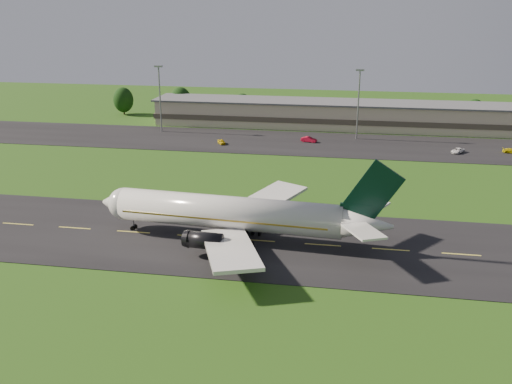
% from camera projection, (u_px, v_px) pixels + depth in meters
% --- Properties ---
extents(ground, '(360.00, 360.00, 0.00)m').
position_uv_depth(ground, '(323.00, 245.00, 94.25)').
color(ground, '#1D4310').
rests_on(ground, ground).
extents(taxiway, '(220.00, 30.00, 0.10)m').
position_uv_depth(taxiway, '(323.00, 245.00, 94.23)').
color(taxiway, black).
rests_on(taxiway, ground).
extents(apron, '(260.00, 30.00, 0.10)m').
position_uv_depth(apron, '(338.00, 145.00, 161.58)').
color(apron, black).
rests_on(apron, ground).
extents(airliner, '(51.30, 42.08, 15.57)m').
position_uv_depth(airliner, '(233.00, 214.00, 95.17)').
color(airliner, silver).
rests_on(airliner, ground).
extents(terminal, '(145.00, 16.00, 8.40)m').
position_uv_depth(terminal, '(362.00, 116.00, 181.93)').
color(terminal, '#C3B095').
rests_on(terminal, ground).
extents(light_mast_west, '(2.40, 1.20, 20.35)m').
position_uv_depth(light_mast_west, '(160.00, 91.00, 174.00)').
color(light_mast_west, gray).
rests_on(light_mast_west, ground).
extents(light_mast_centre, '(2.40, 1.20, 20.35)m').
position_uv_depth(light_mast_centre, '(359.00, 96.00, 164.27)').
color(light_mast_centre, gray).
rests_on(light_mast_centre, ground).
extents(tree_line, '(200.03, 8.22, 11.03)m').
position_uv_depth(tree_line, '(422.00, 109.00, 187.17)').
color(tree_line, black).
rests_on(tree_line, ground).
extents(service_vehicle_a, '(3.25, 4.07, 1.30)m').
position_uv_depth(service_vehicle_a, '(222.00, 142.00, 161.83)').
color(service_vehicle_a, '#C2A50B').
rests_on(service_vehicle_a, apron).
extents(service_vehicle_b, '(4.82, 2.61, 1.51)m').
position_uv_depth(service_vehicle_b, '(309.00, 139.00, 164.06)').
color(service_vehicle_b, '#A30A23').
rests_on(service_vehicle_b, apron).
extents(service_vehicle_c, '(4.43, 4.94, 1.27)m').
position_uv_depth(service_vehicle_c, '(458.00, 151.00, 152.15)').
color(service_vehicle_c, white).
rests_on(service_vehicle_c, apron).
extents(service_vehicle_d, '(4.41, 2.20, 1.23)m').
position_uv_depth(service_vehicle_d, '(511.00, 151.00, 151.91)').
color(service_vehicle_d, '#D2C20C').
rests_on(service_vehicle_d, apron).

